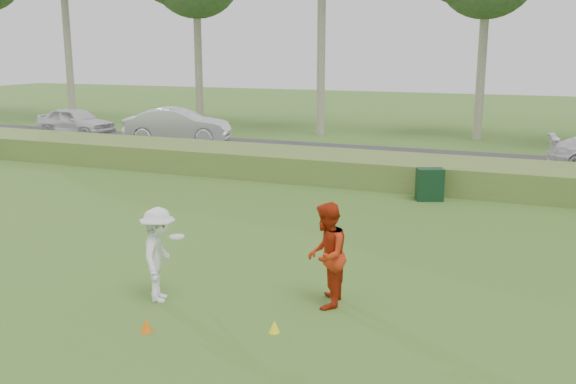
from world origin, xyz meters
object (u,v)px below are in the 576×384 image
at_px(player_white, 159,255).
at_px(car_left, 76,122).
at_px(utility_cabinet, 430,184).
at_px(player_red, 326,255).
at_px(cone_orange, 146,325).
at_px(cone_yellow, 274,326).
at_px(car_mid, 178,125).

relative_size(player_white, car_left, 0.40).
relative_size(player_white, utility_cabinet, 1.77).
bearing_deg(player_red, cone_orange, -56.88).
xyz_separation_m(player_red, cone_orange, (-2.36, -2.19, -0.84)).
relative_size(cone_yellow, car_left, 0.05).
distance_m(player_red, car_mid, 21.31).
distance_m(player_white, player_red, 3.06).
relative_size(cone_yellow, car_mid, 0.04).
bearing_deg(player_white, cone_orange, -177.37).
relative_size(cone_yellow, utility_cabinet, 0.21).
bearing_deg(player_red, cone_yellow, -25.83).
relative_size(utility_cabinet, car_mid, 0.20).
height_order(cone_orange, utility_cabinet, utility_cabinet).
bearing_deg(player_red, car_mid, -150.62).
height_order(utility_cabinet, car_mid, car_mid).
bearing_deg(utility_cabinet, player_red, -114.46).
relative_size(player_red, car_left, 0.43).
distance_m(player_white, car_left, 24.15).
height_order(player_red, car_left, player_red).
distance_m(player_white, utility_cabinet, 10.47).
height_order(player_red, utility_cabinet, player_red).
distance_m(player_red, car_left, 25.64).
bearing_deg(cone_orange, car_mid, 120.66).
xyz_separation_m(cone_orange, utility_cabinet, (2.56, 11.25, 0.38)).
xyz_separation_m(player_white, player_red, (2.91, 0.93, 0.08)).
height_order(player_white, player_red, player_red).
bearing_deg(utility_cabinet, car_left, 136.37).
xyz_separation_m(player_red, utility_cabinet, (0.20, 9.06, -0.46)).
bearing_deg(car_mid, cone_orange, -167.04).
distance_m(car_left, car_mid, 6.21).
bearing_deg(cone_orange, utility_cabinet, 77.19).
height_order(cone_yellow, car_mid, car_mid).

